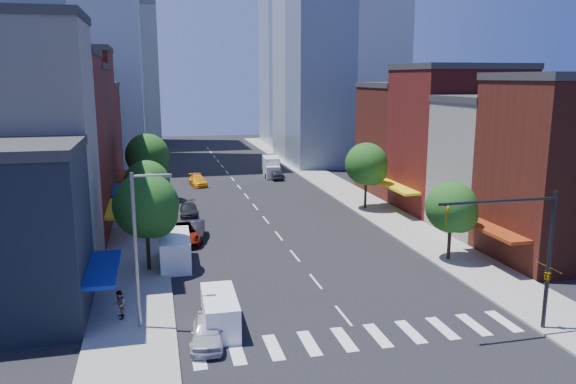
{
  "coord_description": "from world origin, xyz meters",
  "views": [
    {
      "loc": [
        -10.77,
        -30.21,
        14.23
      ],
      "look_at": [
        -0.2,
        13.55,
        5.0
      ],
      "focal_mm": 35.0,
      "sensor_mm": 36.0,
      "label": 1
    }
  ],
  "objects_px": {
    "parked_car_second": "(195,230)",
    "taxi": "(198,180)",
    "pedestrian_far": "(119,305)",
    "pedestrian_near": "(163,259)",
    "traffic_car_far": "(271,168)",
    "cargo_van_far": "(175,250)",
    "parked_car_front": "(207,331)",
    "parked_car_rear": "(188,210)",
    "parked_car_third": "(183,233)",
    "cargo_van_near": "(220,313)",
    "traffic_car_oncoming": "(275,175)",
    "box_truck": "(271,167)"
  },
  "relations": [
    {
      "from": "parked_car_front",
      "to": "cargo_van_near",
      "type": "bearing_deg",
      "value": 68.7
    },
    {
      "from": "parked_car_front",
      "to": "pedestrian_far",
      "type": "xyz_separation_m",
      "value": [
        -4.78,
        4.14,
        0.29
      ]
    },
    {
      "from": "cargo_van_far",
      "to": "pedestrian_near",
      "type": "height_order",
      "value": "cargo_van_far"
    },
    {
      "from": "parked_car_third",
      "to": "pedestrian_far",
      "type": "xyz_separation_m",
      "value": [
        -4.59,
        -15.64,
        0.23
      ]
    },
    {
      "from": "parked_car_third",
      "to": "pedestrian_far",
      "type": "height_order",
      "value": "pedestrian_far"
    },
    {
      "from": "parked_car_third",
      "to": "cargo_van_far",
      "type": "relative_size",
      "value": 1.01
    },
    {
      "from": "pedestrian_far",
      "to": "cargo_van_far",
      "type": "bearing_deg",
      "value": 151.52
    },
    {
      "from": "cargo_van_near",
      "to": "cargo_van_far",
      "type": "xyz_separation_m",
      "value": [
        -2.0,
        12.05,
        0.18
      ]
    },
    {
      "from": "cargo_van_far",
      "to": "pedestrian_far",
      "type": "bearing_deg",
      "value": -109.51
    },
    {
      "from": "parked_car_front",
      "to": "parked_car_rear",
      "type": "relative_size",
      "value": 0.97
    },
    {
      "from": "cargo_van_near",
      "to": "parked_car_rear",
      "type": "bearing_deg",
      "value": 91.48
    },
    {
      "from": "taxi",
      "to": "traffic_car_oncoming",
      "type": "height_order",
      "value": "taxi"
    },
    {
      "from": "parked_car_rear",
      "to": "box_truck",
      "type": "distance_m",
      "value": 25.47
    },
    {
      "from": "traffic_car_far",
      "to": "pedestrian_near",
      "type": "xyz_separation_m",
      "value": [
        -16.95,
        -41.38,
        0.3
      ]
    },
    {
      "from": "traffic_car_far",
      "to": "box_truck",
      "type": "distance_m",
      "value": 2.53
    },
    {
      "from": "parked_car_third",
      "to": "parked_car_second",
      "type": "bearing_deg",
      "value": 39.43
    },
    {
      "from": "taxi",
      "to": "box_truck",
      "type": "relative_size",
      "value": 0.66
    },
    {
      "from": "parked_car_second",
      "to": "parked_car_rear",
      "type": "distance_m",
      "value": 8.8
    },
    {
      "from": "parked_car_third",
      "to": "taxi",
      "type": "xyz_separation_m",
      "value": [
        3.39,
        26.26,
        -0.11
      ]
    },
    {
      "from": "traffic_car_far",
      "to": "cargo_van_near",
      "type": "bearing_deg",
      "value": 80.65
    },
    {
      "from": "cargo_van_near",
      "to": "parked_car_third",
      "type": "bearing_deg",
      "value": 94.88
    },
    {
      "from": "cargo_van_far",
      "to": "traffic_car_oncoming",
      "type": "relative_size",
      "value": 1.39
    },
    {
      "from": "parked_car_second",
      "to": "traffic_car_oncoming",
      "type": "bearing_deg",
      "value": 71.57
    },
    {
      "from": "box_truck",
      "to": "pedestrian_near",
      "type": "xyz_separation_m",
      "value": [
        -16.37,
        -38.99,
        -0.3
      ]
    },
    {
      "from": "parked_car_second",
      "to": "pedestrian_near",
      "type": "relative_size",
      "value": 2.63
    },
    {
      "from": "traffic_car_oncoming",
      "to": "cargo_van_near",
      "type": "bearing_deg",
      "value": 72.95
    },
    {
      "from": "parked_car_third",
      "to": "cargo_van_near",
      "type": "xyz_separation_m",
      "value": [
        1.07,
        -18.15,
        0.21
      ]
    },
    {
      "from": "cargo_van_near",
      "to": "pedestrian_near",
      "type": "bearing_deg",
      "value": 107.33
    },
    {
      "from": "parked_car_third",
      "to": "traffic_car_far",
      "type": "xyz_separation_m",
      "value": [
        15.03,
        33.79,
        -0.06
      ]
    },
    {
      "from": "parked_car_rear",
      "to": "pedestrian_far",
      "type": "distance_m",
      "value": 26.0
    },
    {
      "from": "traffic_car_far",
      "to": "box_truck",
      "type": "bearing_deg",
      "value": 81.87
    },
    {
      "from": "parked_car_rear",
      "to": "pedestrian_near",
      "type": "relative_size",
      "value": 2.5
    },
    {
      "from": "cargo_van_near",
      "to": "traffic_car_far",
      "type": "xyz_separation_m",
      "value": [
        13.96,
        51.94,
        -0.26
      ]
    },
    {
      "from": "parked_car_front",
      "to": "box_truck",
      "type": "xyz_separation_m",
      "value": [
        14.26,
        51.18,
        0.6
      ]
    },
    {
      "from": "pedestrian_far",
      "to": "pedestrian_near",
      "type": "bearing_deg",
      "value": 154.2
    },
    {
      "from": "parked_car_second",
      "to": "taxi",
      "type": "bearing_deg",
      "value": 92.33
    },
    {
      "from": "cargo_van_far",
      "to": "pedestrian_far",
      "type": "height_order",
      "value": "cargo_van_far"
    },
    {
      "from": "cargo_van_near",
      "to": "box_truck",
      "type": "xyz_separation_m",
      "value": [
        13.37,
        49.55,
        0.33
      ]
    },
    {
      "from": "cargo_van_far",
      "to": "traffic_car_far",
      "type": "relative_size",
      "value": 1.31
    },
    {
      "from": "pedestrian_far",
      "to": "taxi",
      "type": "bearing_deg",
      "value": 161.76
    },
    {
      "from": "parked_car_front",
      "to": "cargo_van_far",
      "type": "distance_m",
      "value": 13.73
    },
    {
      "from": "parked_car_front",
      "to": "parked_car_third",
      "type": "relative_size",
      "value": 0.75
    },
    {
      "from": "parked_car_second",
      "to": "parked_car_rear",
      "type": "height_order",
      "value": "parked_car_second"
    },
    {
      "from": "parked_car_front",
      "to": "traffic_car_oncoming",
      "type": "relative_size",
      "value": 1.05
    },
    {
      "from": "box_truck",
      "to": "pedestrian_near",
      "type": "bearing_deg",
      "value": -107.11
    },
    {
      "from": "cargo_van_near",
      "to": "parked_car_second",
      "type": "bearing_deg",
      "value": 91.48
    },
    {
      "from": "parked_car_third",
      "to": "cargo_van_near",
      "type": "relative_size",
      "value": 1.19
    },
    {
      "from": "pedestrian_near",
      "to": "taxi",
      "type": "bearing_deg",
      "value": 21.69
    },
    {
      "from": "taxi",
      "to": "traffic_car_oncoming",
      "type": "xyz_separation_m",
      "value": [
        11.1,
        2.2,
        -0.01
      ]
    },
    {
      "from": "traffic_car_far",
      "to": "pedestrian_far",
      "type": "distance_m",
      "value": 53.18
    }
  ]
}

